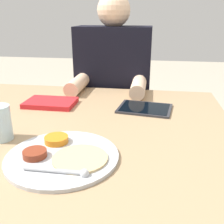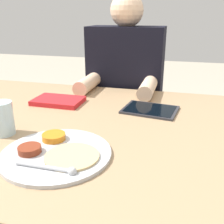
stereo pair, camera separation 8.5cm
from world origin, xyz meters
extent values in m
cube|color=#9E7F5B|center=(0.00, 0.00, 0.38)|extent=(1.23, 0.96, 0.76)
cylinder|color=#B7BABF|center=(0.10, -0.23, 0.77)|extent=(0.30, 0.30, 0.01)
cylinder|color=orange|center=(0.06, -0.16, 0.78)|extent=(0.07, 0.07, 0.02)
cylinder|color=maroon|center=(0.03, -0.25, 0.78)|extent=(0.06, 0.06, 0.02)
cylinder|color=tan|center=(0.15, -0.24, 0.77)|extent=(0.14, 0.14, 0.01)
cylinder|color=#B7BABF|center=(0.11, -0.31, 0.78)|extent=(0.15, 0.01, 0.01)
sphere|color=#B7BABF|center=(0.18, -0.31, 0.78)|extent=(0.02, 0.02, 0.02)
cube|color=silver|center=(-0.09, 0.18, 0.76)|extent=(0.20, 0.14, 0.01)
cube|color=red|center=(-0.09, 0.18, 0.77)|extent=(0.21, 0.14, 0.02)
cube|color=#28282D|center=(0.30, 0.19, 0.76)|extent=(0.23, 0.18, 0.01)
cube|color=black|center=(0.30, 0.19, 0.77)|extent=(0.20, 0.16, 0.00)
cube|color=black|center=(0.11, 0.60, 0.22)|extent=(0.36, 0.22, 0.44)
cube|color=black|center=(0.11, 0.60, 0.75)|extent=(0.40, 0.20, 0.62)
sphere|color=beige|center=(0.11, 0.60, 1.14)|extent=(0.17, 0.17, 0.17)
cylinder|color=beige|center=(-0.04, 0.41, 0.80)|extent=(0.07, 0.24, 0.07)
cylinder|color=beige|center=(0.26, 0.41, 0.80)|extent=(0.07, 0.24, 0.07)
cylinder|color=silver|center=(-0.12, -0.15, 0.81)|extent=(0.07, 0.07, 0.11)
camera|label=1|loc=(0.32, -0.81, 1.12)|focal=42.00mm
camera|label=2|loc=(0.41, -0.79, 1.12)|focal=42.00mm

